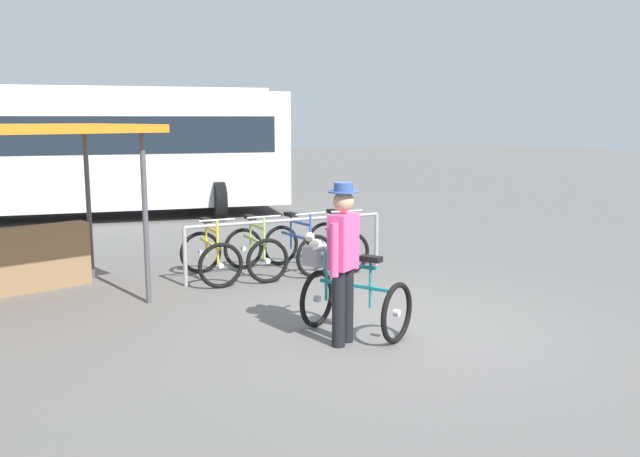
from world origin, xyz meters
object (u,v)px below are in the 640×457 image
racked_bike_lime (255,252)px  bus_distant (72,145)px  market_stall (6,196)px  racked_bike_blue (297,248)px  racked_bike_yellow (210,256)px  featured_bicycle (346,290)px  person_with_featured_bike (343,257)px  racked_bike_red (337,245)px

racked_bike_lime → bus_distant: bearing=98.3°
market_stall → racked_bike_blue: bearing=-5.8°
racked_bike_lime → market_stall: (-3.34, 0.35, 1.03)m
racked_bike_yellow → racked_bike_blue: size_ratio=1.04×
racked_bike_lime → racked_bike_blue: 0.70m
racked_bike_lime → featured_bicycle: featured_bicycle is taller
person_with_featured_bike → racked_bike_lime: bearing=80.3°
racked_bike_red → person_with_featured_bike: person_with_featured_bike is taller
racked_bike_red → market_stall: (-4.74, 0.48, 1.03)m
racked_bike_yellow → racked_bike_lime: size_ratio=1.00×
racked_bike_blue → bus_distant: bearing=103.3°
racked_bike_lime → racked_bike_red: size_ratio=0.98×
person_with_featured_bike → racked_bike_yellow: bearing=92.3°
racked_bike_red → market_stall: bearing=174.2°
racked_bike_blue → bus_distant: bus_distant is taller
person_with_featured_bike → racked_bike_blue: bearing=68.7°
racked_bike_red → market_stall: size_ratio=0.34×
racked_bike_yellow → racked_bike_blue: same height
racked_bike_blue → racked_bike_red: bearing=-5.5°
racked_bike_yellow → racked_bike_red: size_ratio=0.98×
racked_bike_lime → bus_distant: size_ratio=0.11×
racked_bike_red → bus_distant: bearing=108.0°
featured_bicycle → person_with_featured_bike: (-0.24, -0.31, 0.46)m
racked_bike_yellow → person_with_featured_bike: bearing=-87.7°
racked_bike_yellow → racked_bike_lime: (0.70, -0.07, -0.00)m
racked_bike_blue → person_with_featured_bike: 3.51m
featured_bicycle → market_stall: size_ratio=0.36×
market_stall → racked_bike_yellow: bearing=-6.0°
racked_bike_red → person_with_featured_bike: bearing=-121.7°
featured_bicycle → person_with_featured_bike: person_with_featured_bike is taller
featured_bicycle → racked_bike_blue: bearing=70.8°
featured_bicycle → bus_distant: bearing=94.3°
racked_bike_red → racked_bike_lime: bearing=174.5°
featured_bicycle → racked_bike_yellow: bearing=97.1°
racked_bike_lime → person_with_featured_bike: person_with_featured_bike is taller
featured_bicycle → bus_distant: size_ratio=0.12×
racked_bike_yellow → market_stall: size_ratio=0.33×
racked_bike_red → featured_bicycle: featured_bicycle is taller
racked_bike_red → racked_bike_blue: bearing=174.5°
racked_bike_blue → bus_distant: 7.93m
bus_distant → market_stall: size_ratio=2.98×
racked_bike_yellow → bus_distant: 7.60m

